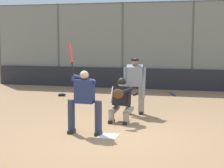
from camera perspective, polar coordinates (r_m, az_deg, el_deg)
ground_plane at (r=8.44m, az=-0.55°, el=-7.95°), size 160.00×160.00×0.00m
home_plate_marker at (r=8.43m, az=-0.55°, el=-7.91°), size 0.43×0.43×0.01m
backstop_fence at (r=16.04m, az=6.85°, el=6.15°), size 14.97×0.08×3.70m
padding_wall at (r=16.03m, az=6.72°, el=0.77°), size 14.59×0.18×0.87m
bleachers_beyond at (r=18.93m, az=8.04°, el=2.17°), size 10.42×3.05×1.80m
batter_at_plate at (r=8.49m, az=-4.27°, el=-2.41°), size 0.96×0.62×2.04m
catcher_behind_plate at (r=9.65m, az=1.36°, el=-2.38°), size 0.62×0.76×1.16m
umpire_home at (r=10.67m, az=3.48°, el=-0.06°), size 0.65×0.45×1.61m
spare_bat_near_backstop at (r=14.48m, az=9.30°, el=-1.56°), size 0.36×0.79×0.07m
spare_bat_by_padding at (r=14.45m, az=3.68°, el=-1.50°), size 0.18×0.82×0.07m
fielding_glove_on_dirt at (r=14.20m, az=-7.65°, el=-1.62°), size 0.29×0.22×0.11m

